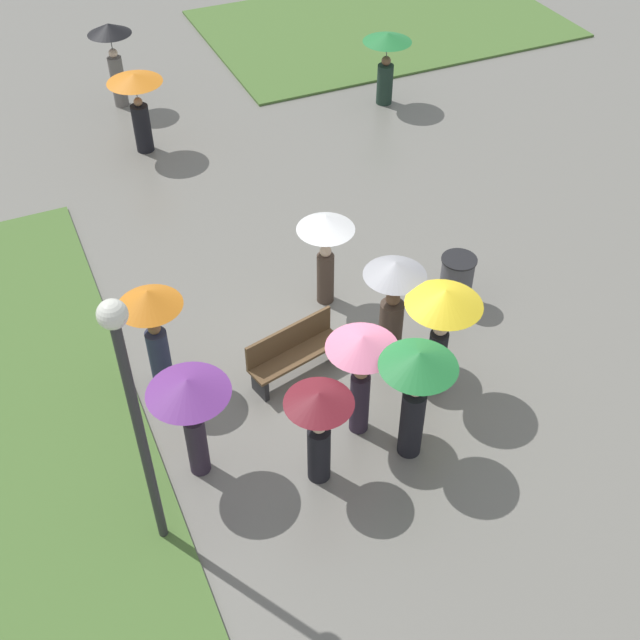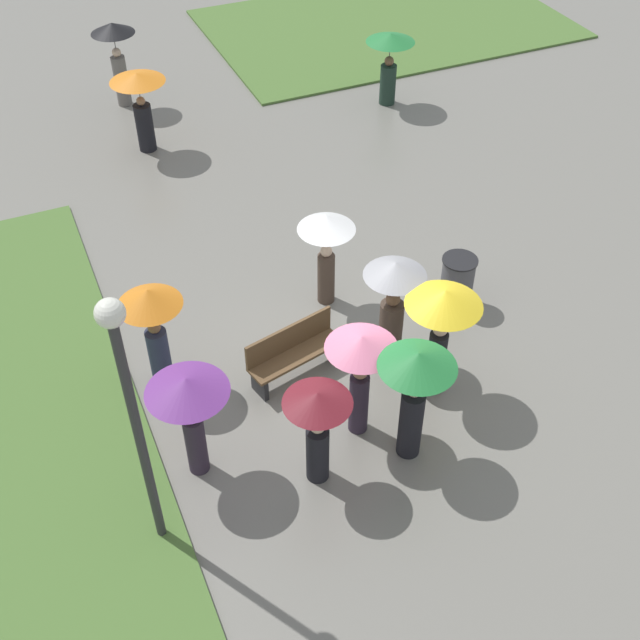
% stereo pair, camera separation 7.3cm
% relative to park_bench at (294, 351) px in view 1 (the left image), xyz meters
% --- Properties ---
extents(ground_plane, '(90.00, 90.00, 0.00)m').
position_rel_park_bench_xyz_m(ground_plane, '(0.97, -0.15, -0.46)').
color(ground_plane, slate).
extents(lawn_patch_far, '(9.98, 6.35, 0.06)m').
position_rel_park_bench_xyz_m(lawn_patch_far, '(7.65, 11.71, -0.43)').
color(lawn_patch_far, '#4C7033').
rests_on(lawn_patch_far, ground_plane).
extents(park_bench, '(1.64, 0.77, 0.90)m').
position_rel_park_bench_xyz_m(park_bench, '(0.00, 0.00, 0.00)').
color(park_bench, brown).
rests_on(park_bench, ground_plane).
extents(lamp_post, '(0.32, 0.32, 4.09)m').
position_rel_park_bench_xyz_m(lamp_post, '(-2.72, -2.06, 2.19)').
color(lamp_post, '#2D2D30').
rests_on(lamp_post, ground_plane).
extents(trash_bin, '(0.61, 0.61, 0.94)m').
position_rel_park_bench_xyz_m(trash_bin, '(3.21, 0.44, 0.01)').
color(trash_bin, '#4C4C51').
rests_on(trash_bin, ground_plane).
extents(crowd_person_purple, '(1.12, 1.12, 1.82)m').
position_rel_park_bench_xyz_m(crowd_person_purple, '(-1.94, -1.21, 0.96)').
color(crowd_person_purple, '#2D2333').
rests_on(crowd_person_purple, ground_plane).
extents(crowd_person_yellow, '(1.13, 1.13, 2.00)m').
position_rel_park_bench_xyz_m(crowd_person_yellow, '(1.84, -1.20, 1.11)').
color(crowd_person_yellow, black).
rests_on(crowd_person_yellow, ground_plane).
extents(crowd_person_orange, '(0.97, 0.97, 1.88)m').
position_rel_park_bench_xyz_m(crowd_person_orange, '(-1.95, 0.64, 0.90)').
color(crowd_person_orange, '#282D47').
rests_on(crowd_person_orange, ground_plane).
extents(crowd_person_grey, '(0.96, 0.96, 1.97)m').
position_rel_park_bench_xyz_m(crowd_person_grey, '(1.52, -0.33, 0.84)').
color(crowd_person_grey, '#47382D').
rests_on(crowd_person_grey, ground_plane).
extents(crowd_person_pink, '(1.02, 1.02, 1.86)m').
position_rel_park_bench_xyz_m(crowd_person_pink, '(0.43, -1.44, 0.93)').
color(crowd_person_pink, '#2D2333').
rests_on(crowd_person_pink, ground_plane).
extents(crowd_person_white, '(0.97, 0.97, 1.79)m').
position_rel_park_bench_xyz_m(crowd_person_white, '(1.18, 1.40, 0.88)').
color(crowd_person_white, '#47382D').
rests_on(crowd_person_white, ground_plane).
extents(crowd_person_green, '(1.07, 1.07, 1.98)m').
position_rel_park_bench_xyz_m(crowd_person_green, '(0.91, -2.12, 0.97)').
color(crowd_person_green, black).
rests_on(crowd_person_green, ground_plane).
extents(crowd_person_maroon, '(0.93, 0.93, 1.70)m').
position_rel_park_bench_xyz_m(crowd_person_maroon, '(-0.46, -2.00, 0.71)').
color(crowd_person_maroon, black).
rests_on(crowd_person_maroon, ground_plane).
extents(lone_walker_far_path, '(1.01, 1.01, 2.00)m').
position_rel_park_bench_xyz_m(lone_walker_far_path, '(-0.33, 9.97, 0.96)').
color(lone_walker_far_path, slate).
rests_on(lone_walker_far_path, ground_plane).
extents(lone_walker_mid_plaza, '(1.18, 1.18, 1.79)m').
position_rel_park_bench_xyz_m(lone_walker_mid_plaza, '(-0.36, 7.68, 0.79)').
color(lone_walker_mid_plaza, black).
rests_on(lone_walker_mid_plaza, ground_plane).
extents(lone_walker_near_lawn, '(1.14, 1.14, 1.73)m').
position_rel_park_bench_xyz_m(lone_walker_near_lawn, '(5.50, 7.49, 0.76)').
color(lone_walker_near_lawn, '#1E3328').
rests_on(lone_walker_near_lawn, ground_plane).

